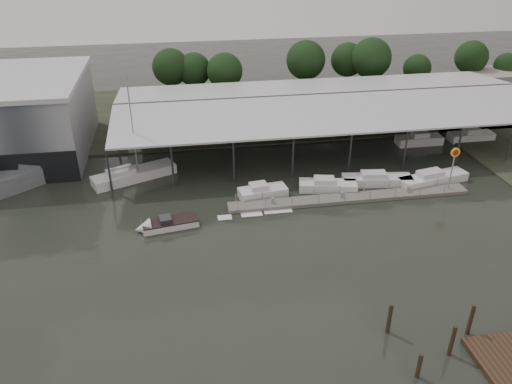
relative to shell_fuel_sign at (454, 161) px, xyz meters
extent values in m
plane|color=#232820|center=(-27.00, -9.99, -3.93)|extent=(200.00, 200.00, 0.00)
cube|color=#3B3F2F|center=(-27.00, 32.01, -3.83)|extent=(140.00, 30.00, 0.30)
cube|color=#2F3135|center=(-10.00, 18.01, 2.84)|extent=(58.00, 0.40, 0.30)
cylinder|color=#2F3135|center=(-39.00, 6.51, -1.18)|extent=(0.24, 0.24, 5.50)
cylinder|color=#2F3135|center=(-39.00, 29.51, -1.18)|extent=(0.24, 0.24, 5.50)
cylinder|color=#2F3135|center=(19.00, 29.51, -1.18)|extent=(0.24, 0.24, 5.50)
cube|color=slate|center=(-12.00, 0.01, -3.73)|extent=(28.00, 2.00, 0.40)
cylinder|color=gray|center=(-25.00, -0.89, -3.13)|extent=(0.10, 0.10, 1.20)
cylinder|color=gray|center=(1.00, 0.91, -3.13)|extent=(0.10, 0.10, 1.20)
cube|color=gray|center=(-13.00, 0.01, -3.23)|extent=(0.30, 0.30, 0.70)
cylinder|color=gray|center=(0.00, 0.01, -1.43)|extent=(0.16, 0.16, 5.00)
cylinder|color=yellow|center=(0.00, 0.01, 1.07)|extent=(1.10, 0.12, 1.10)
cylinder|color=red|center=(0.00, -0.06, 1.07)|extent=(0.70, 0.05, 0.70)
cube|color=gray|center=(28.00, 35.01, -1.93)|extent=(10.00, 8.00, 4.00)
cube|color=slate|center=(-49.10, 11.30, -2.03)|extent=(5.41, 5.62, 1.81)
cube|color=white|center=(-36.49, 9.32, -3.43)|extent=(10.38, 6.45, 1.40)
cube|color=silver|center=(-37.99, 8.67, -2.53)|extent=(3.70, 2.94, 0.80)
cylinder|color=gray|center=(-36.03, 9.52, 3.00)|extent=(0.16, 0.16, 11.94)
cylinder|color=gray|center=(-37.71, 8.79, -2.03)|extent=(3.26, 1.51, 0.12)
cube|color=white|center=(-32.32, -2.54, -3.58)|extent=(5.93, 2.87, 0.90)
cone|color=white|center=(-35.08, -2.98, -3.58)|extent=(1.90, 2.23, 2.00)
cube|color=black|center=(-32.32, -2.54, -3.18)|extent=(5.94, 2.93, 0.12)
cube|color=#2F3135|center=(-32.77, -2.61, -2.93)|extent=(1.41, 1.57, 0.50)
cube|color=silver|center=(-26.55, -1.61, -3.91)|extent=(2.30, 1.50, 0.04)
cube|color=silver|center=(-23.59, -1.14, -3.91)|extent=(3.10, 2.00, 0.04)
cube|color=silver|center=(-20.63, -0.66, -3.91)|extent=(3.90, 2.50, 0.04)
cube|color=white|center=(-21.69, 2.41, -3.43)|extent=(5.78, 2.94, 1.10)
cube|color=silver|center=(-22.19, 2.41, -2.63)|extent=(2.14, 1.86, 0.70)
cube|color=white|center=(-13.85, 2.65, -3.43)|extent=(7.05, 3.58, 1.10)
cube|color=silver|center=(-14.35, 2.65, -2.63)|extent=(2.64, 2.07, 0.70)
cube|color=white|center=(-7.56, 3.17, -3.43)|extent=(8.53, 3.30, 1.10)
cube|color=silver|center=(-8.06, 3.17, -2.63)|extent=(3.10, 1.98, 0.70)
cube|color=white|center=(-0.74, 2.31, -3.43)|extent=(9.12, 3.96, 1.10)
cube|color=silver|center=(-1.24, 2.31, -2.63)|extent=(3.36, 2.20, 0.70)
cylinder|color=#332919|center=(-12.45, -23.49, -2.87)|extent=(0.32, 0.32, 3.32)
cylinder|color=#332919|center=(-15.67, -25.02, -3.16)|extent=(0.32, 0.32, 2.73)
cylinder|color=#332919|center=(-16.01, -20.59, -2.88)|extent=(0.32, 0.32, 3.30)
cylinder|color=#332919|center=(-9.99, -21.74, -2.83)|extent=(0.32, 0.32, 3.39)
cylinder|color=black|center=(-31.20, 38.82, -1.69)|extent=(0.50, 0.50, 4.46)
sphere|color=#1E3917|center=(-31.20, 38.82, 2.32)|extent=(6.25, 6.25, 6.25)
cylinder|color=black|center=(-27.27, 38.50, -1.88)|extent=(0.50, 0.50, 4.10)
sphere|color=#1E3917|center=(-27.27, 38.50, 1.81)|extent=(5.74, 5.74, 5.74)
cylinder|color=black|center=(-22.30, 35.60, -1.78)|extent=(0.50, 0.50, 4.30)
sphere|color=#1E3917|center=(-22.30, 35.60, 2.10)|extent=(6.02, 6.02, 6.02)
cylinder|color=black|center=(-7.83, 37.54, -1.50)|extent=(0.50, 0.50, 4.86)
sphere|color=#1E3917|center=(-7.83, 37.54, 2.88)|extent=(6.81, 6.81, 6.81)
cylinder|color=black|center=(0.54, 39.55, -1.76)|extent=(0.50, 0.50, 4.34)
sphere|color=#1E3917|center=(0.54, 39.55, 2.14)|extent=(6.07, 6.07, 6.07)
cylinder|color=black|center=(3.65, 36.26, -1.42)|extent=(0.50, 0.50, 5.01)
sphere|color=#1E3917|center=(3.65, 36.26, 3.09)|extent=(7.01, 7.01, 7.01)
cylinder|color=black|center=(12.40, 35.98, -2.17)|extent=(0.50, 0.50, 3.52)
sphere|color=#1E3917|center=(12.40, 35.98, 1.00)|extent=(4.93, 4.93, 4.93)
cylinder|color=black|center=(23.85, 37.90, -1.78)|extent=(0.50, 0.50, 4.30)
sphere|color=#1E3917|center=(23.85, 37.90, 2.09)|extent=(6.01, 6.01, 6.01)
cylinder|color=black|center=(30.47, 36.66, -2.30)|extent=(0.50, 0.50, 3.25)
sphere|color=#1E3917|center=(30.47, 36.66, 0.62)|extent=(4.54, 4.54, 4.54)
camera|label=1|loc=(-30.72, -47.29, 23.89)|focal=35.00mm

